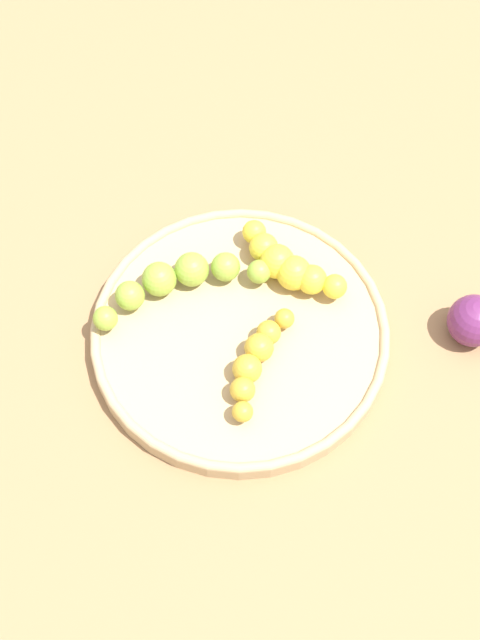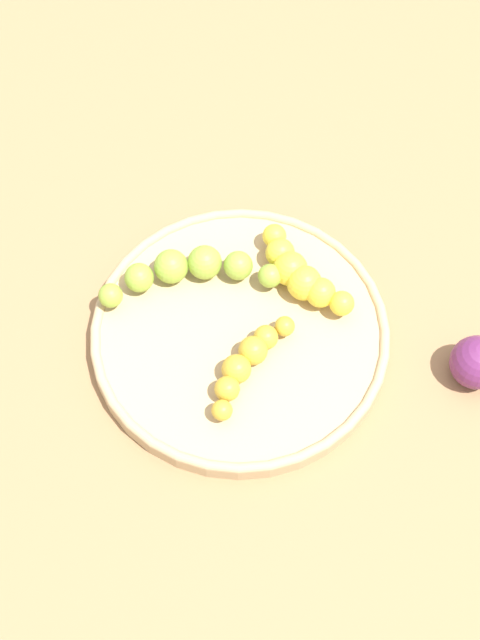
# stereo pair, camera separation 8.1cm
# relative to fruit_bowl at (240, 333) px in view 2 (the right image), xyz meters

# --- Properties ---
(ground_plane) EXTENTS (2.40, 2.40, 0.00)m
(ground_plane) POSITION_rel_fruit_bowl_xyz_m (0.00, 0.00, -0.01)
(ground_plane) COLOR #936D47
(fruit_bowl) EXTENTS (0.30, 0.30, 0.02)m
(fruit_bowl) POSITION_rel_fruit_bowl_xyz_m (0.00, 0.00, 0.00)
(fruit_bowl) COLOR tan
(fruit_bowl) RESTS_ON ground_plane
(banana_yellow) EXTENTS (0.12, 0.06, 0.04)m
(banana_yellow) POSITION_rel_fruit_bowl_xyz_m (-0.03, 0.08, 0.02)
(banana_yellow) COLOR yellow
(banana_yellow) RESTS_ON fruit_bowl
(banana_green) EXTENTS (0.08, 0.18, 0.03)m
(banana_green) POSITION_rel_fruit_bowl_xyz_m (-0.07, -0.03, 0.02)
(banana_green) COLOR #8CAD38
(banana_green) RESTS_ON fruit_bowl
(banana_spotted) EXTENTS (0.08, 0.11, 0.03)m
(banana_spotted) POSITION_rel_fruit_bowl_xyz_m (0.04, -0.01, 0.02)
(banana_spotted) COLOR gold
(banana_spotted) RESTS_ON fruit_bowl
(plum_purple) EXTENTS (0.05, 0.05, 0.05)m
(plum_purple) POSITION_rel_fruit_bowl_xyz_m (0.12, 0.19, 0.01)
(plum_purple) COLOR #662659
(plum_purple) RESTS_ON ground_plane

